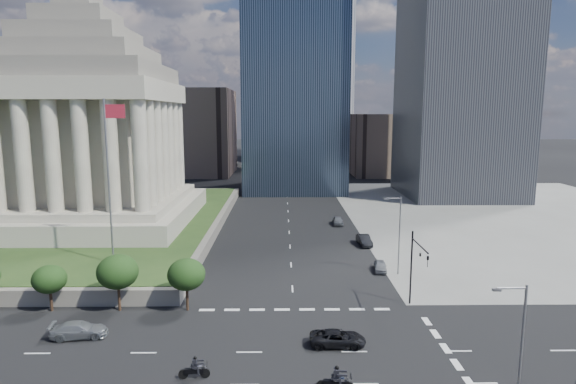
{
  "coord_description": "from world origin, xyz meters",
  "views": [
    {
      "loc": [
        -1.12,
        -33.32,
        20.12
      ],
      "look_at": [
        -0.56,
        16.03,
        12.07
      ],
      "focal_mm": 30.0,
      "sensor_mm": 36.0,
      "label": 1
    }
  ],
  "objects_px": {
    "street_lamp_south": "(518,353)",
    "traffic_signal_ne": "(416,261)",
    "war_memorial": "(84,106)",
    "suv_grey": "(79,330)",
    "motorcycle_lead": "(335,379)",
    "parked_sedan_far": "(338,221)",
    "parked_sedan_near": "(380,266)",
    "parked_sedan_mid": "(364,240)",
    "pickup_truck": "(338,338)",
    "flagpole": "(110,173)",
    "motorcycle_trail": "(194,367)",
    "street_lamp_north": "(398,231)"
  },
  "relations": [
    {
      "from": "suv_grey",
      "to": "motorcycle_trail",
      "type": "xyz_separation_m",
      "value": [
        11.69,
        -6.99,
        0.19
      ]
    },
    {
      "from": "street_lamp_north",
      "to": "motorcycle_lead",
      "type": "xyz_separation_m",
      "value": [
        -10.64,
        -26.02,
        -4.61
      ]
    },
    {
      "from": "flagpole",
      "to": "parked_sedan_far",
      "type": "distance_m",
      "value": 43.84
    },
    {
      "from": "suv_grey",
      "to": "street_lamp_south",
      "type": "bearing_deg",
      "value": -120.54
    },
    {
      "from": "flagpole",
      "to": "suv_grey",
      "type": "bearing_deg",
      "value": -82.22
    },
    {
      "from": "flagpole",
      "to": "traffic_signal_ne",
      "type": "xyz_separation_m",
      "value": [
        34.33,
        -10.3,
        -7.86
      ]
    },
    {
      "from": "suv_grey",
      "to": "motorcycle_lead",
      "type": "relative_size",
      "value": 1.77
    },
    {
      "from": "parked_sedan_far",
      "to": "motorcycle_trail",
      "type": "xyz_separation_m",
      "value": [
        -16.94,
        -51.64,
        0.15
      ]
    },
    {
      "from": "street_lamp_south",
      "to": "parked_sedan_far",
      "type": "distance_m",
      "value": 58.98
    },
    {
      "from": "war_memorial",
      "to": "suv_grey",
      "type": "relative_size",
      "value": 7.81
    },
    {
      "from": "traffic_signal_ne",
      "to": "street_lamp_south",
      "type": "bearing_deg",
      "value": -87.59
    },
    {
      "from": "street_lamp_north",
      "to": "parked_sedan_far",
      "type": "bearing_deg",
      "value": 98.91
    },
    {
      "from": "war_memorial",
      "to": "parked_sedan_near",
      "type": "distance_m",
      "value": 54.49
    },
    {
      "from": "parked_sedan_far",
      "to": "pickup_truck",
      "type": "bearing_deg",
      "value": -94.75
    },
    {
      "from": "war_memorial",
      "to": "parked_sedan_far",
      "type": "height_order",
      "value": "war_memorial"
    },
    {
      "from": "parked_sedan_far",
      "to": "motorcycle_trail",
      "type": "relative_size",
      "value": 1.83
    },
    {
      "from": "street_lamp_north",
      "to": "parked_sedan_far",
      "type": "height_order",
      "value": "street_lamp_north"
    },
    {
      "from": "parked_sedan_near",
      "to": "parked_sedan_mid",
      "type": "xyz_separation_m",
      "value": [
        0.0,
        12.42,
        0.13
      ]
    },
    {
      "from": "pickup_truck",
      "to": "parked_sedan_far",
      "type": "distance_m",
      "value": 46.79
    },
    {
      "from": "parked_sedan_far",
      "to": "motorcycle_lead",
      "type": "height_order",
      "value": "motorcycle_lead"
    },
    {
      "from": "parked_sedan_near",
      "to": "parked_sedan_far",
      "type": "height_order",
      "value": "parked_sedan_far"
    },
    {
      "from": "traffic_signal_ne",
      "to": "motorcycle_lead",
      "type": "relative_size",
      "value": 2.83
    },
    {
      "from": "traffic_signal_ne",
      "to": "street_lamp_south",
      "type": "relative_size",
      "value": 0.8
    },
    {
      "from": "war_memorial",
      "to": "street_lamp_north",
      "type": "relative_size",
      "value": 3.9
    },
    {
      "from": "war_memorial",
      "to": "motorcycle_trail",
      "type": "bearing_deg",
      "value": -61.01
    },
    {
      "from": "flagpole",
      "to": "traffic_signal_ne",
      "type": "relative_size",
      "value": 2.5
    },
    {
      "from": "pickup_truck",
      "to": "parked_sedan_near",
      "type": "xyz_separation_m",
      "value": [
        7.82,
        20.22,
        -0.02
      ]
    },
    {
      "from": "war_memorial",
      "to": "suv_grey",
      "type": "bearing_deg",
      "value": -70.27
    },
    {
      "from": "war_memorial",
      "to": "motorcycle_trail",
      "type": "relative_size",
      "value": 15.94
    },
    {
      "from": "flagpole",
      "to": "suv_grey",
      "type": "xyz_separation_m",
      "value": [
        2.19,
        -16.04,
        -12.39
      ]
    },
    {
      "from": "parked_sedan_far",
      "to": "motorcycle_lead",
      "type": "relative_size",
      "value": 1.59
    },
    {
      "from": "traffic_signal_ne",
      "to": "pickup_truck",
      "type": "xyz_separation_m",
      "value": [
        -8.82,
        -7.57,
        -4.57
      ]
    },
    {
      "from": "pickup_truck",
      "to": "motorcycle_lead",
      "type": "height_order",
      "value": "motorcycle_lead"
    },
    {
      "from": "war_memorial",
      "to": "motorcycle_lead",
      "type": "relative_size",
      "value": 13.8
    },
    {
      "from": "parked_sedan_mid",
      "to": "parked_sedan_far",
      "type": "bearing_deg",
      "value": 96.07
    },
    {
      "from": "war_memorial",
      "to": "street_lamp_south",
      "type": "distance_m",
      "value": 73.51
    },
    {
      "from": "pickup_truck",
      "to": "parked_sedan_mid",
      "type": "distance_m",
      "value": 33.56
    },
    {
      "from": "street_lamp_south",
      "to": "traffic_signal_ne",
      "type": "bearing_deg",
      "value": 92.41
    },
    {
      "from": "suv_grey",
      "to": "motorcycle_trail",
      "type": "relative_size",
      "value": 2.04
    },
    {
      "from": "pickup_truck",
      "to": "motorcycle_lead",
      "type": "bearing_deg",
      "value": 174.06
    },
    {
      "from": "suv_grey",
      "to": "parked_sedan_near",
      "type": "height_order",
      "value": "suv_grey"
    },
    {
      "from": "parked_sedan_near",
      "to": "motorcycle_trail",
      "type": "distance_m",
      "value": 31.96
    },
    {
      "from": "flagpole",
      "to": "street_lamp_north",
      "type": "height_order",
      "value": "flagpole"
    },
    {
      "from": "parked_sedan_mid",
      "to": "pickup_truck",
      "type": "bearing_deg",
      "value": -107.63
    },
    {
      "from": "motorcycle_lead",
      "to": "street_lamp_south",
      "type": "bearing_deg",
      "value": -19.35
    },
    {
      "from": "pickup_truck",
      "to": "parked_sedan_far",
      "type": "xyz_separation_m",
      "value": [
        5.32,
        46.49,
        0.08
      ]
    },
    {
      "from": "street_lamp_south",
      "to": "street_lamp_north",
      "type": "xyz_separation_m",
      "value": [
        0.0,
        31.0,
        0.0
      ]
    },
    {
      "from": "street_lamp_south",
      "to": "parked_sedan_mid",
      "type": "bearing_deg",
      "value": 92.34
    },
    {
      "from": "parked_sedan_mid",
      "to": "motorcycle_lead",
      "type": "xyz_separation_m",
      "value": [
        -8.81,
        -39.78,
        0.27
      ]
    },
    {
      "from": "parked_sedan_near",
      "to": "flagpole",
      "type": "bearing_deg",
      "value": -168.63
    }
  ]
}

